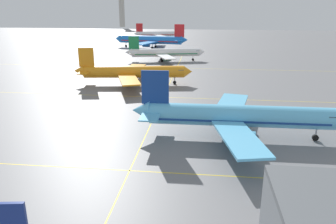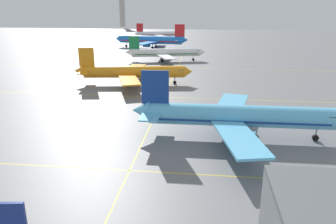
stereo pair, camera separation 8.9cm
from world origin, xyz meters
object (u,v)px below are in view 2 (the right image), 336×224
Objects in this scene: airliner_second_row at (238,116)px; airliner_distant_taxiway at (159,34)px; airliner_far_right_stand at (151,40)px; airliner_third_row at (133,72)px; control_tower at (122,4)px; airliner_far_left_stand at (165,53)px.

airliner_distant_taxiway is at bearing 102.88° from airliner_second_row.
airliner_second_row is 127.11m from airliner_far_right_stand.
airliner_third_row reaches higher than airliner_distant_taxiway.
airliner_far_left_stand is at bearing -71.01° from control_tower.
control_tower reaches higher than airliner_second_row.
airliner_distant_taxiway is at bearing 92.01° from airliner_far_right_stand.
airliner_second_row is 1.10× the size of control_tower.
airliner_far_right_stand reaches higher than airliner_far_left_stand.
airliner_third_row is 0.99× the size of control_tower.
airliner_third_row is 1.07× the size of airliner_far_left_stand.
control_tower is (-59.06, 227.92, 17.48)m from airliner_third_row.
airliner_distant_taxiway is at bearing 94.15° from airliner_third_row.
airliner_second_row is 85.19m from airliner_far_left_stand.
airliner_far_right_stand reaches higher than airliner_second_row.
airliner_distant_taxiway is at bearing -64.26° from control_tower.
airliner_far_right_stand is at bearing -70.51° from control_tower.
airliner_third_row is 42.55m from airliner_far_left_stand.
airliner_second_row is at bearing -73.92° from airliner_far_left_stand.
airliner_far_right_stand reaches higher than airliner_distant_taxiway.
airliner_second_row reaches higher than airliner_third_row.
airliner_third_row is 236.10m from control_tower.
airliner_second_row is 0.98× the size of airliner_far_right_stand.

